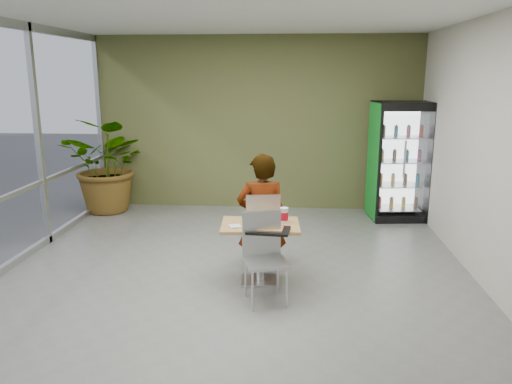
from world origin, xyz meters
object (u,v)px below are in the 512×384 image
(chair_far, at_px, (263,223))
(seated_woman, at_px, (262,221))
(dining_table, at_px, (260,241))
(chair_near, at_px, (264,249))
(soda_cup, at_px, (284,215))
(cafeteria_tray, at_px, (269,230))
(beverage_fridge, at_px, (399,161))
(potted_plant, at_px, (110,165))

(chair_far, bearing_deg, seated_woman, -82.82)
(dining_table, xyz_separation_m, seated_woman, (-0.02, 0.61, 0.07))
(chair_near, bearing_deg, dining_table, 82.00)
(chair_far, distance_m, soda_cup, 0.62)
(chair_near, distance_m, soda_cup, 0.62)
(seated_woman, bearing_deg, soda_cup, 111.77)
(cafeteria_tray, bearing_deg, soda_cup, 65.64)
(beverage_fridge, bearing_deg, soda_cup, -129.75)
(beverage_fridge, bearing_deg, seated_woman, -139.42)
(cafeteria_tray, distance_m, potted_plant, 4.57)
(beverage_fridge, distance_m, potted_plant, 5.20)
(beverage_fridge, height_order, potted_plant, beverage_fridge)
(chair_near, height_order, beverage_fridge, beverage_fridge)
(seated_woman, distance_m, potted_plant, 3.85)
(chair_far, distance_m, potted_plant, 3.90)
(dining_table, relative_size, seated_woman, 0.53)
(chair_far, relative_size, seated_woman, 0.55)
(chair_far, height_order, beverage_fridge, beverage_fridge)
(dining_table, distance_m, cafeteria_tray, 0.39)
(soda_cup, relative_size, beverage_fridge, 0.09)
(seated_woman, relative_size, potted_plant, 1.03)
(seated_woman, bearing_deg, dining_table, 84.28)
(soda_cup, bearing_deg, seated_woman, 119.81)
(seated_woman, distance_m, cafeteria_tray, 0.93)
(chair_near, distance_m, cafeteria_tray, 0.24)
(chair_near, distance_m, beverage_fridge, 4.08)
(chair_near, bearing_deg, chair_far, 77.72)
(chair_far, xyz_separation_m, chair_near, (0.08, -1.00, 0.00))
(chair_far, relative_size, potted_plant, 0.57)
(soda_cup, bearing_deg, chair_far, 121.25)
(beverage_fridge, bearing_deg, cafeteria_tray, -128.82)
(dining_table, relative_size, beverage_fridge, 0.47)
(soda_cup, xyz_separation_m, cafeteria_tray, (-0.17, -0.37, -0.08))
(dining_table, distance_m, beverage_fridge, 3.76)
(dining_table, bearing_deg, chair_far, 91.04)
(chair_far, height_order, potted_plant, potted_plant)
(seated_woman, relative_size, beverage_fridge, 0.88)
(seated_woman, xyz_separation_m, potted_plant, (-2.97, 2.44, 0.27))
(chair_near, relative_size, potted_plant, 0.57)
(beverage_fridge, bearing_deg, chair_near, -128.17)
(chair_far, height_order, soda_cup, chair_far)
(beverage_fridge, relative_size, potted_plant, 1.17)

